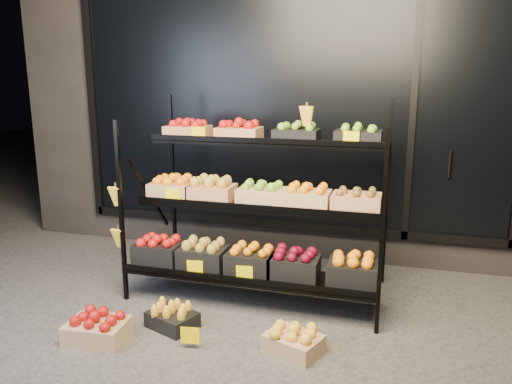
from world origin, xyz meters
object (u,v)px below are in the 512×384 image
(floor_crate_left, at_px, (97,327))
(floor_crate_midleft, at_px, (172,317))
(floor_crate_midright, at_px, (293,340))
(display_rack, at_px, (256,205))

(floor_crate_left, xyz_separation_m, floor_crate_midleft, (0.43, 0.32, -0.01))
(floor_crate_left, distance_m, floor_crate_midright, 1.38)
(display_rack, height_order, floor_crate_midleft, display_rack)
(floor_crate_midright, bearing_deg, display_rack, 142.19)
(display_rack, relative_size, floor_crate_midright, 5.04)
(floor_crate_midleft, relative_size, floor_crate_midright, 0.95)
(display_rack, distance_m, floor_crate_left, 1.54)
(floor_crate_left, height_order, floor_crate_midright, floor_crate_left)
(display_rack, distance_m, floor_crate_midright, 1.20)
(display_rack, relative_size, floor_crate_midleft, 5.29)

